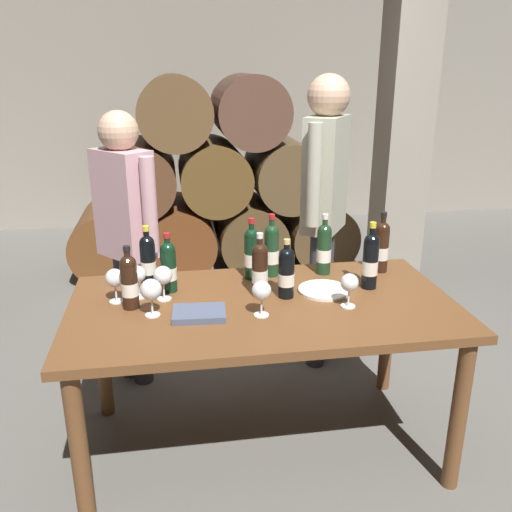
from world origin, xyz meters
name	(u,v)px	position (x,y,z in m)	size (l,w,h in m)	color
ground_plane	(262,445)	(0.00, 0.00, 0.00)	(14.00, 14.00, 0.00)	#66635E
cellar_back_wall	(200,99)	(0.00, 4.20, 1.40)	(10.00, 0.24, 2.80)	gray
barrel_stack	(214,188)	(0.00, 2.60, 0.72)	(2.49, 0.90, 1.69)	brown
stone_pillar	(403,132)	(1.30, 1.60, 1.30)	(0.32, 0.32, 2.60)	gray
dining_table	(263,321)	(0.00, 0.00, 0.67)	(1.70, 0.90, 0.76)	brown
wine_bottle_0	(129,281)	(-0.57, 0.04, 0.88)	(0.07, 0.07, 0.28)	black
wine_bottle_1	(148,260)	(-0.50, 0.29, 0.89)	(0.07, 0.07, 0.29)	black
wine_bottle_2	(370,260)	(0.52, 0.10, 0.90)	(0.07, 0.07, 0.32)	black
wine_bottle_3	(286,272)	(0.11, 0.05, 0.88)	(0.07, 0.07, 0.27)	black
wine_bottle_4	(260,269)	(0.00, 0.09, 0.89)	(0.07, 0.07, 0.29)	black
wine_bottle_5	(252,253)	(-0.01, 0.30, 0.89)	(0.07, 0.07, 0.31)	black
wine_bottle_6	(168,266)	(-0.41, 0.20, 0.88)	(0.07, 0.07, 0.28)	black
wine_bottle_7	(382,246)	(0.65, 0.29, 0.89)	(0.07, 0.07, 0.31)	black
wine_bottle_8	(324,248)	(0.36, 0.31, 0.89)	(0.07, 0.07, 0.31)	#19381E
wine_bottle_9	(272,249)	(0.10, 0.33, 0.90)	(0.07, 0.07, 0.32)	#19381E
wine_glass_0	(349,284)	(0.36, -0.10, 0.87)	(0.08, 0.08, 0.15)	white
wine_glass_1	(163,276)	(-0.43, 0.11, 0.87)	(0.08, 0.08, 0.16)	white
wine_glass_2	(137,275)	(-0.54, 0.15, 0.87)	(0.08, 0.08, 0.15)	white
wine_glass_3	(261,291)	(-0.03, -0.13, 0.87)	(0.08, 0.08, 0.16)	white
wine_glass_4	(115,279)	(-0.64, 0.11, 0.87)	(0.08, 0.08, 0.16)	white
wine_glass_5	(151,290)	(-0.48, -0.05, 0.87)	(0.09, 0.09, 0.16)	white
tasting_notebook	(199,313)	(-0.29, -0.09, 0.77)	(0.22, 0.16, 0.03)	#4C5670
serving_plate	(324,290)	(0.30, 0.08, 0.77)	(0.24, 0.24, 0.01)	white
sommelier_presenting	(324,198)	(0.48, 0.75, 1.04)	(0.32, 0.43, 1.72)	#383842
taster_seated_left	(126,228)	(-0.63, 0.72, 0.92)	(0.35, 0.39, 1.54)	#383842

